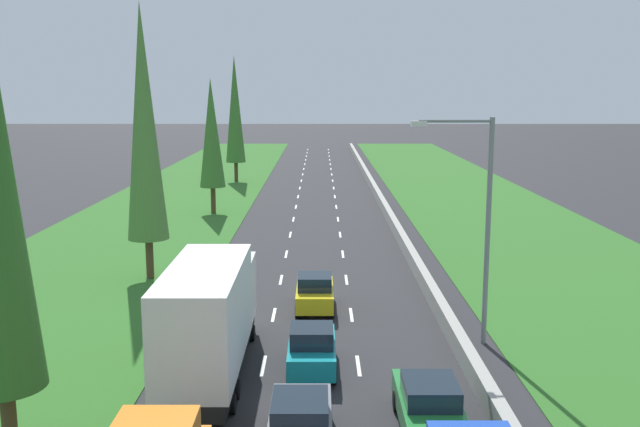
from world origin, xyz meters
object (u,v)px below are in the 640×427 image
grey_sedan_centre_lane (302,425)px  teal_hatchback_centre_lane (313,348)px  green_sedan_right_lane (431,406)px  street_light_mast (481,215)px  poplar_tree_fourth (236,110)px  yellow_hatchback_centre_lane (316,292)px  poplar_tree_third (213,133)px  poplar_tree_second (146,123)px  white_box_truck_left_lane (211,316)px

grey_sedan_centre_lane → teal_hatchback_centre_lane: teal_hatchback_centre_lane is taller
green_sedan_right_lane → grey_sedan_centre_lane: (-3.78, -1.17, 0.00)m
street_light_mast → poplar_tree_fourth: bearing=107.0°
yellow_hatchback_centre_lane → poplar_tree_third: 27.98m
grey_sedan_centre_lane → street_light_mast: street_light_mast is taller
yellow_hatchback_centre_lane → poplar_tree_second: (-8.89, 5.51, 7.47)m
grey_sedan_centre_lane → yellow_hatchback_centre_lane: bearing=88.6°
poplar_tree_third → street_light_mast: bearing=-63.7°
green_sedan_right_lane → poplar_tree_third: poplar_tree_third is taller
green_sedan_right_lane → yellow_hatchback_centre_lane: bearing=106.3°
teal_hatchback_centre_lane → yellow_hatchback_centre_lane: (0.05, 7.19, 0.00)m
poplar_tree_second → street_light_mast: poplar_tree_second is taller
grey_sedan_centre_lane → street_light_mast: size_ratio=0.50×
white_box_truck_left_lane → poplar_tree_second: (-5.25, 13.09, 6.13)m
yellow_hatchback_centre_lane → street_light_mast: 8.93m
green_sedan_right_lane → street_light_mast: bearing=68.4°
green_sedan_right_lane → poplar_tree_fourth: poplar_tree_fourth is taller
poplar_tree_fourth → white_box_truck_left_lane: bearing=-84.3°
grey_sedan_centre_lane → white_box_truck_left_lane: white_box_truck_left_lane is taller
poplar_tree_third → street_light_mast: (14.98, -30.38, -1.31)m
grey_sedan_centre_lane → poplar_tree_third: 40.33m
yellow_hatchback_centre_lane → poplar_tree_second: bearing=148.2°
poplar_tree_second → poplar_tree_fourth: (-0.11, 40.74, -0.40)m
green_sedan_right_lane → white_box_truck_left_lane: white_box_truck_left_lane is taller
green_sedan_right_lane → street_light_mast: 9.22m
grey_sedan_centre_lane → white_box_truck_left_lane: size_ratio=0.48×
poplar_tree_second → poplar_tree_third: 20.60m
poplar_tree_fourth → poplar_tree_second: bearing=-89.8°
poplar_tree_third → white_box_truck_left_lane: bearing=-81.7°
grey_sedan_centre_lane → poplar_tree_third: bearing=101.9°
poplar_tree_fourth → teal_hatchback_centre_lane: bearing=-80.5°
white_box_truck_left_lane → poplar_tree_third: 34.24m
poplar_tree_third → poplar_tree_second: bearing=-91.0°
street_light_mast → grey_sedan_centre_lane: bearing=-127.9°
green_sedan_right_lane → poplar_tree_third: 40.16m
white_box_truck_left_lane → poplar_tree_third: size_ratio=0.86×
white_box_truck_left_lane → yellow_hatchback_centre_lane: 8.51m
white_box_truck_left_lane → poplar_tree_fourth: bearing=95.7°
poplar_tree_second → yellow_hatchback_centre_lane: bearing=-31.8°
poplar_tree_third → yellow_hatchback_centre_lane: bearing=-71.9°
poplar_tree_second → white_box_truck_left_lane: bearing=-68.1°
green_sedan_right_lane → yellow_hatchback_centre_lane: 12.36m
white_box_truck_left_lane → poplar_tree_third: poplar_tree_third is taller
green_sedan_right_lane → teal_hatchback_centre_lane: (-3.52, 4.67, 0.02)m
white_box_truck_left_lane → teal_hatchback_centre_lane: 3.85m
yellow_hatchback_centre_lane → poplar_tree_third: (-8.53, 26.03, 5.71)m
yellow_hatchback_centre_lane → grey_sedan_centre_lane: bearing=-91.4°
green_sedan_right_lane → teal_hatchback_centre_lane: bearing=127.0°
teal_hatchback_centre_lane → street_light_mast: 8.35m
yellow_hatchback_centre_lane → poplar_tree_third: bearing=108.1°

